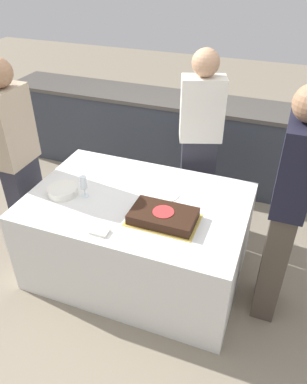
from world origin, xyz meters
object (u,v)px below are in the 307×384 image
Objects in this scene: cake at (163,216)px; wine_glass at (84,183)px; person_cutting_cake at (200,143)px; person_seated_right at (286,210)px; plate_stack at (63,191)px; person_seated_left at (17,158)px.

wine_glass reaches higher than cake.
cake is 0.94m from person_cutting_cake.
cake is 2.83× the size of wine_glass.
wine_glass is 1.08m from person_cutting_cake.
person_seated_right is at bearing 12.03° from cake.
person_seated_left is (-0.48, 0.13, 0.12)m from plate_stack.
cake is 0.29× the size of person_seated_left.
person_seated_left is at bearing -90.00° from person_seated_right.
person_seated_left is (-1.30, -0.77, -0.00)m from person_cutting_cake.
person_seated_right is (1.42, 0.09, 0.06)m from wine_glass.
plate_stack is at bearing 177.38° from cake.
plate_stack is (-0.82, 0.04, -0.01)m from cake.
person_seated_left is at bearing 165.29° from plate_stack.
cake is 2.11× the size of plate_stack.
person_seated_left reaches higher than plate_stack.
plate_stack is 0.13× the size of person_seated_right.
person_cutting_cake is at bearing 90.00° from cake.
person_cutting_cake is 1.09m from person_seated_right.
person_seated_right is at bearing 3.81° from wine_glass.
plate_stack is at bearing -169.47° from wine_glass.
plate_stack is at bearing 28.21° from person_cutting_cake.
person_seated_left is (-0.65, 0.09, 0.04)m from wine_glass.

